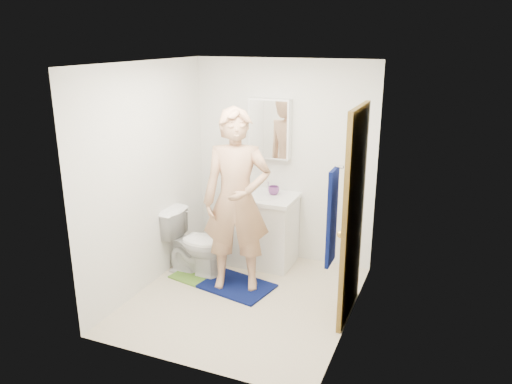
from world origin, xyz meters
TOP-DOWN VIEW (x-y plane):
  - floor at (0.00, 0.00)m, footprint 2.20×2.40m
  - ceiling at (0.00, 0.00)m, footprint 2.20×2.40m
  - wall_back at (0.00, 1.21)m, footprint 2.20×0.02m
  - wall_front at (0.00, -1.21)m, footprint 2.20×0.02m
  - wall_left at (-1.11, 0.00)m, footprint 0.02×2.40m
  - wall_right at (1.11, 0.00)m, footprint 0.02×2.40m
  - vanity_cabinet at (-0.15, 0.91)m, footprint 0.75×0.55m
  - countertop at (-0.15, 0.91)m, footprint 0.79×0.59m
  - sink_basin at (-0.15, 0.91)m, footprint 0.40×0.40m
  - faucet at (-0.15, 1.09)m, footprint 0.03×0.03m
  - medicine_cabinet at (-0.15, 1.14)m, footprint 0.50×0.12m
  - mirror_panel at (-0.15, 1.08)m, footprint 0.46×0.01m
  - door at (1.07, 0.15)m, footprint 0.05×0.80m
  - door_knob at (1.03, -0.17)m, footprint 0.07×0.07m
  - towel at (1.03, -0.57)m, footprint 0.03×0.24m
  - towel_hook at (1.07, -0.57)m, footprint 0.06×0.02m
  - toilet at (-0.75, 0.35)m, footprint 0.76×0.46m
  - bath_mat at (-0.17, 0.21)m, footprint 0.84×0.67m
  - green_rug at (-0.75, 0.24)m, footprint 0.49×0.44m
  - soap_dispenser at (-0.40, 0.86)m, footprint 0.10×0.11m
  - toothbrush_cup at (-0.04, 0.99)m, footprint 0.16×0.16m
  - man at (-0.17, 0.22)m, footprint 0.82×0.67m

SIDE VIEW (x-z plane):
  - floor at x=0.00m, z-range -0.02..0.00m
  - green_rug at x=-0.75m, z-range 0.00..0.02m
  - bath_mat at x=-0.17m, z-range 0.00..0.02m
  - toilet at x=-0.75m, z-range 0.00..0.75m
  - vanity_cabinet at x=-0.15m, z-range 0.00..0.80m
  - countertop at x=-0.15m, z-range 0.80..0.85m
  - sink_basin at x=-0.15m, z-range 0.83..0.86m
  - toothbrush_cup at x=-0.04m, z-range 0.85..0.95m
  - faucet at x=-0.15m, z-range 0.85..0.97m
  - soap_dispenser at x=-0.40m, z-range 0.85..1.04m
  - door_knob at x=1.03m, z-range 0.91..0.98m
  - man at x=-0.17m, z-range 0.02..1.96m
  - door at x=1.07m, z-range 0.00..2.05m
  - wall_back at x=0.00m, z-range 0.00..2.40m
  - wall_front at x=0.00m, z-range 0.00..2.40m
  - wall_left at x=-1.11m, z-range 0.00..2.40m
  - wall_right at x=1.11m, z-range 0.00..2.40m
  - towel at x=1.03m, z-range 0.85..1.65m
  - medicine_cabinet at x=-0.15m, z-range 1.25..1.95m
  - mirror_panel at x=-0.15m, z-range 1.27..1.93m
  - towel_hook at x=1.07m, z-range 1.66..1.68m
  - ceiling at x=0.00m, z-range 2.40..2.42m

